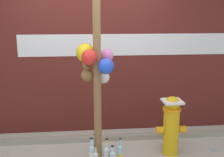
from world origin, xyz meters
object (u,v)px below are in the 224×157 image
object	(u,v)px
bottle_2	(107,155)
bottle_7	(95,148)
bottle_4	(120,155)
bottle_1	(107,153)
fire_hydrant	(171,124)
bottle_3	(98,143)
memorial_post	(96,45)
bottle_5	(92,154)

from	to	relation	value
bottle_2	bottle_7	size ratio (longest dim) A/B	0.97
bottle_4	bottle_7	xyz separation A→B (m)	(-0.33, 0.27, -0.02)
bottle_1	bottle_7	distance (m)	0.21
fire_hydrant	bottle_3	xyz separation A→B (m)	(-1.04, 0.12, -0.30)
memorial_post	fire_hydrant	distance (m)	1.59
bottle_1	bottle_5	distance (m)	0.23
bottle_1	bottle_3	bearing A→B (deg)	112.96
bottle_5	bottle_4	bearing A→B (deg)	-8.85
memorial_post	bottle_3	xyz separation A→B (m)	(0.03, 0.25, -1.46)
memorial_post	bottle_3	size ratio (longest dim) A/B	7.55
bottle_1	bottle_4	xyz separation A→B (m)	(0.17, -0.13, 0.03)
bottle_5	memorial_post	bearing A→B (deg)	45.53
bottle_3	bottle_4	world-z (taller)	bottle_3
bottle_4	fire_hydrant	bearing A→B (deg)	18.81
bottle_5	fire_hydrant	bearing A→B (deg)	10.03
bottle_1	bottle_5	world-z (taller)	bottle_5
memorial_post	bottle_7	size ratio (longest dim) A/B	8.71
memorial_post	bottle_2	distance (m)	1.48
bottle_2	bottle_3	world-z (taller)	bottle_3
fire_hydrant	bottle_1	bearing A→B (deg)	-172.23
fire_hydrant	bottle_3	bearing A→B (deg)	173.20
fire_hydrant	bottle_7	size ratio (longest dim) A/B	2.53
bottle_1	bottle_3	size ratio (longest dim) A/B	0.84
fire_hydrant	bottle_5	distance (m)	1.20
memorial_post	bottle_4	size ratio (longest dim) A/B	7.66
fire_hydrant	bottle_2	xyz separation A→B (m)	(-0.95, -0.23, -0.31)
bottle_3	bottle_7	xyz separation A→B (m)	(-0.05, -0.12, -0.02)
bottle_7	bottle_1	bearing A→B (deg)	-40.46
memorial_post	bottle_7	distance (m)	1.49
memorial_post	bottle_2	size ratio (longest dim) A/B	8.95
bottle_3	bottle_7	distance (m)	0.13
bottle_2	fire_hydrant	bearing A→B (deg)	13.44
bottle_2	bottle_1	bearing A→B (deg)	82.93
bottle_2	bottle_4	world-z (taller)	bottle_4
bottle_2	bottle_7	distance (m)	0.28
bottle_2	bottle_7	xyz separation A→B (m)	(-0.15, 0.23, -0.01)
fire_hydrant	bottle_7	distance (m)	1.14
bottle_2	bottle_4	xyz separation A→B (m)	(0.18, -0.03, 0.01)
memorial_post	bottle_2	bearing A→B (deg)	-37.34
bottle_7	bottle_2	bearing A→B (deg)	-57.87
bottle_4	bottle_7	distance (m)	0.42
bottle_3	bottle_4	distance (m)	0.47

